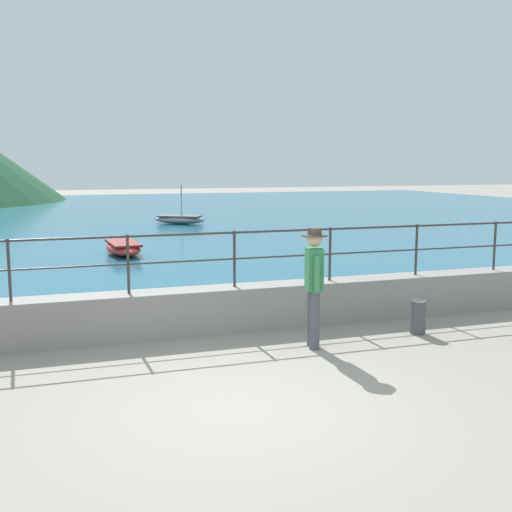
{
  "coord_description": "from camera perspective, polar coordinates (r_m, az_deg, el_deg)",
  "views": [
    {
      "loc": [
        -1.97,
        -6.2,
        2.65
      ],
      "look_at": [
        1.37,
        3.7,
        1.1
      ],
      "focal_mm": 43.78,
      "sensor_mm": 36.0,
      "label": 1
    }
  ],
  "objects": [
    {
      "name": "bollard",
      "position": [
        10.16,
        14.59,
        -5.44
      ],
      "size": [
        0.24,
        0.24,
        0.53
      ],
      "primitive_type": "cylinder",
      "color": "#4C4C51",
      "rests_on": "ground"
    },
    {
      "name": "boat_4",
      "position": [
        27.36,
        -7.0,
        3.36
      ],
      "size": [
        2.41,
        2.02,
        1.68
      ],
      "color": "gray",
      "rests_on": "lake_water"
    },
    {
      "name": "person_walking",
      "position": [
        9.0,
        5.31,
        -2.31
      ],
      "size": [
        0.38,
        0.56,
        1.75
      ],
      "color": "#4C4C56",
      "rests_on": "ground"
    },
    {
      "name": "railing",
      "position": [
        9.7,
        -6.73,
        0.49
      ],
      "size": [
        18.44,
        0.04,
        0.9
      ],
      "color": "#383330",
      "rests_on": "promenade_wall"
    },
    {
      "name": "lake_water",
      "position": [
        32.21,
        -15.1,
        3.48
      ],
      "size": [
        64.0,
        44.32,
        0.06
      ],
      "primitive_type": "cube",
      "color": "#236B89",
      "rests_on": "ground"
    },
    {
      "name": "promenade_wall",
      "position": [
        9.88,
        -6.63,
        -5.08
      ],
      "size": [
        20.0,
        0.56,
        0.7
      ],
      "primitive_type": "cube",
      "color": "gray",
      "rests_on": "ground"
    },
    {
      "name": "boat_3",
      "position": [
        18.38,
        -12.04,
        0.76
      ],
      "size": [
        1.04,
        2.35,
        0.36
      ],
      "color": "red",
      "rests_on": "lake_water"
    },
    {
      "name": "ground_plane",
      "position": [
        7.03,
        -0.95,
        -13.72
      ],
      "size": [
        120.0,
        120.0,
        0.0
      ],
      "primitive_type": "plane",
      "color": "gray"
    }
  ]
}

